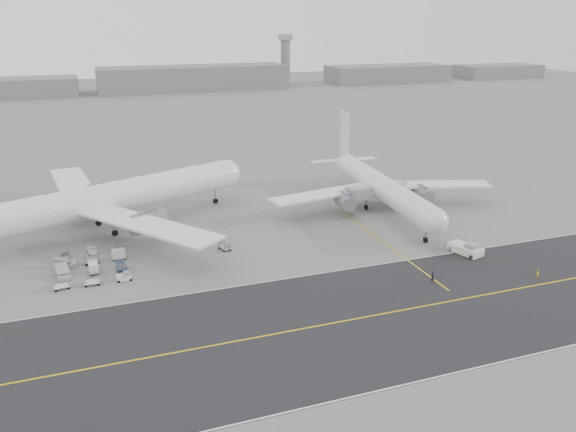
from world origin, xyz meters
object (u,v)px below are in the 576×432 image
object	(u,v)px
control_tower	(285,59)
ground_crew_b	(537,273)
ground_crew_a	(433,277)
pushback_tug	(466,249)
airliner_a	(106,199)
jet_bridge	(378,192)
airliner_b	(380,186)

from	to	relation	value
control_tower	ground_crew_b	xyz separation A→B (m)	(-53.48, -280.75, -15.47)
ground_crew_a	pushback_tug	bearing A→B (deg)	25.42
airliner_a	ground_crew_b	distance (m)	81.35
airliner_a	jet_bridge	world-z (taller)	airliner_a
control_tower	airliner_a	bearing A→B (deg)	-117.10
control_tower	ground_crew_b	size ratio (longest dim) A/B	19.91
airliner_b	jet_bridge	xyz separation A→B (m)	(-0.64, -0.13, -1.17)
pushback_tug	jet_bridge	distance (m)	28.59
airliner_a	jet_bridge	size ratio (longest dim) A/B	3.96
pushback_tug	jet_bridge	xyz separation A→B (m)	(-3.29, 28.22, 3.18)
ground_crew_a	ground_crew_b	world-z (taller)	ground_crew_a
jet_bridge	pushback_tug	bearing A→B (deg)	-92.09
control_tower	airliner_b	bearing A→B (deg)	-104.28
control_tower	airliner_a	xyz separation A→B (m)	(-119.64, -233.78, -9.68)
jet_bridge	airliner_a	bearing A→B (deg)	165.03
ground_crew_b	pushback_tug	bearing A→B (deg)	-85.46
airliner_b	pushback_tug	world-z (taller)	airliner_b
pushback_tug	ground_crew_b	distance (m)	13.39
pushback_tug	jet_bridge	world-z (taller)	jet_bridge
ground_crew_a	airliner_b	bearing A→B (deg)	67.08
control_tower	airliner_b	xyz separation A→B (m)	(-61.07, -239.96, -10.95)
airliner_a	ground_crew_a	world-z (taller)	airliner_a
pushback_tug	ground_crew_b	xyz separation A→B (m)	(4.93, -12.44, -0.17)
ground_crew_a	airliner_a	bearing A→B (deg)	130.86
jet_bridge	ground_crew_a	bearing A→B (deg)	-112.87
control_tower	pushback_tug	xyz separation A→B (m)	(-58.41, -268.31, -15.30)
airliner_b	jet_bridge	world-z (taller)	airliner_b
airliner_a	pushback_tug	size ratio (longest dim) A/B	7.68
control_tower	ground_crew_b	distance (m)	286.22
airliner_a	airliner_b	xyz separation A→B (m)	(58.57, -6.18, -1.27)
pushback_tug	jet_bridge	bearing A→B (deg)	80.13
pushback_tug	ground_crew_b	world-z (taller)	pushback_tug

